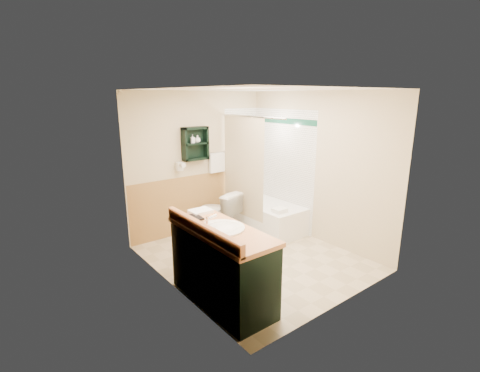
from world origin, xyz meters
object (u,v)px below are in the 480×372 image
object	(u,v)px
vanity	(222,265)
hair_dryer	(179,166)
bathtub	(264,215)
toilet	(218,213)
wall_shelf	(195,144)
soap_bottle_b	(198,140)
soap_bottle_a	(193,141)
vanity_book	(187,210)

from	to	relation	value
vanity	hair_dryer	bearing A→B (deg)	73.78
bathtub	toilet	size ratio (longest dim) A/B	1.94
bathtub	wall_shelf	bearing A→B (deg)	149.87
soap_bottle_b	bathtub	bearing A→B (deg)	-30.94
bathtub	soap_bottle_a	xyz separation A→B (m)	(-1.08, 0.59, 1.36)
vanity	soap_bottle_a	distance (m)	2.47
wall_shelf	hair_dryer	world-z (taller)	wall_shelf
hair_dryer	wall_shelf	bearing A→B (deg)	-4.76
soap_bottle_b	vanity_book	bearing A→B (deg)	-125.62
wall_shelf	vanity	world-z (taller)	wall_shelf
soap_bottle_b	toilet	bearing A→B (deg)	-60.57
hair_dryer	vanity_book	distance (m)	1.75
soap_bottle_a	bathtub	bearing A→B (deg)	-28.69
vanity	soap_bottle_b	size ratio (longest dim) A/B	11.61
wall_shelf	hair_dryer	bearing A→B (deg)	175.24
wall_shelf	soap_bottle_b	distance (m)	0.07
wall_shelf	vanity_book	bearing A→B (deg)	-124.51
bathtub	toilet	world-z (taller)	toilet
toilet	soap_bottle_b	bearing A→B (deg)	-75.10
vanity	soap_bottle_a	xyz separation A→B (m)	(0.84, 2.02, 1.15)
toilet	soap_bottle_b	world-z (taller)	soap_bottle_b
hair_dryer	vanity	size ratio (longest dim) A/B	0.17
toilet	vanity_book	size ratio (longest dim) A/B	3.26
hair_dryer	bathtub	bearing A→B (deg)	-25.07
bathtub	toilet	distance (m)	0.86
hair_dryer	toilet	world-z (taller)	hair_dryer
hair_dryer	soap_bottle_a	xyz separation A→B (m)	(0.25, -0.03, 0.40)
soap_bottle_a	wall_shelf	bearing A→B (deg)	5.42
toilet	soap_bottle_a	distance (m)	1.29
wall_shelf	vanity	xyz separation A→B (m)	(-0.89, -2.02, -1.10)
toilet	vanity_book	distance (m)	1.88
soap_bottle_a	vanity_book	bearing A→B (deg)	-123.25
vanity	vanity_book	xyz separation A→B (m)	(-0.17, 0.48, 0.57)
toilet	vanity_book	world-z (taller)	vanity_book
bathtub	soap_bottle_a	world-z (taller)	soap_bottle_a
wall_shelf	bathtub	xyz separation A→B (m)	(1.03, -0.59, -1.31)
vanity_book	bathtub	bearing A→B (deg)	30.83
wall_shelf	soap_bottle_a	world-z (taller)	wall_shelf
toilet	vanity	bearing A→B (deg)	42.19
vanity_book	soap_bottle_a	world-z (taller)	soap_bottle_a
wall_shelf	toilet	distance (m)	1.23
bathtub	hair_dryer	bearing A→B (deg)	154.93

